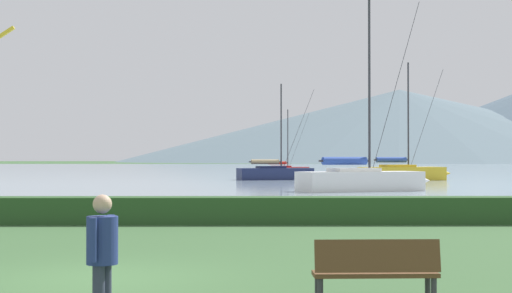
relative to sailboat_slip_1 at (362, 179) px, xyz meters
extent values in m
plane|color=#385B33|center=(-9.62, -34.74, -0.76)|extent=(1000.00, 1000.00, 0.00)
cube|color=#8499A8|center=(-9.62, 102.26, -0.76)|extent=(320.00, 246.00, 0.00)
cube|color=#284C23|center=(-9.62, -23.74, -0.34)|extent=(80.00, 1.20, 0.84)
cube|color=white|center=(-0.11, -0.04, -0.15)|extent=(8.23, 5.19, 1.22)
cone|color=white|center=(4.06, 1.49, -0.15)|extent=(1.61, 1.44, 1.04)
cube|color=silver|center=(-0.53, -0.20, 0.30)|extent=(3.36, 2.75, 0.78)
cylinder|color=#333338|center=(0.51, 0.19, 5.98)|extent=(0.16, 0.16, 12.14)
cylinder|color=#333338|center=(-1.13, -0.42, 1.13)|extent=(3.34, 1.33, 0.13)
cylinder|color=#2847A3|center=(-1.13, -0.42, 1.13)|extent=(2.96, 1.49, 0.49)
cylinder|color=#333338|center=(2.23, 0.82, 5.67)|extent=(3.49, 1.31, 11.54)
cube|color=navy|center=(-4.59, 25.18, -0.20)|extent=(7.43, 4.04, 1.11)
cone|color=navy|center=(-0.68, 26.14, -0.20)|extent=(1.40, 1.20, 0.94)
cube|color=#1B2449|center=(-4.98, 25.08, 0.20)|extent=(2.95, 2.27, 0.71)
cylinder|color=#333338|center=(-4.01, 25.32, 4.13)|extent=(0.14, 0.14, 8.57)
cylinder|color=#333338|center=(-5.55, 24.94, 0.95)|extent=(3.11, 0.88, 0.12)
cylinder|color=tan|center=(-5.55, 24.94, 0.95)|extent=(2.73, 1.08, 0.44)
cylinder|color=#333338|center=(-2.39, 25.72, 3.92)|extent=(3.26, 0.83, 8.15)
cube|color=gold|center=(7.22, 23.63, -0.14)|extent=(8.29, 4.79, 1.23)
cone|color=gold|center=(11.53, 24.89, -0.14)|extent=(1.59, 1.38, 1.05)
cube|color=gold|center=(6.79, 23.51, 0.31)|extent=(3.33, 2.63, 0.79)
cylinder|color=#333338|center=(7.87, 23.82, 5.10)|extent=(0.16, 0.16, 10.38)
cylinder|color=#333338|center=(6.17, 23.33, 1.15)|extent=(3.43, 1.12, 0.13)
cylinder|color=#2847A3|center=(6.17, 23.33, 1.15)|extent=(3.02, 1.32, 0.49)
cylinder|color=#333338|center=(9.64, 24.34, 4.84)|extent=(3.59, 1.08, 9.87)
cube|color=red|center=(-2.72, 48.17, -0.29)|extent=(6.36, 3.53, 0.95)
cone|color=red|center=(0.62, 49.05, -0.29)|extent=(1.20, 1.04, 0.81)
cube|color=#A52020|center=(-3.05, 48.09, 0.06)|extent=(2.53, 1.97, 0.60)
cylinder|color=#333338|center=(-2.22, 48.31, 3.59)|extent=(0.12, 0.12, 7.66)
cylinder|color=#333338|center=(-3.53, 47.96, 0.71)|extent=(2.65, 0.79, 0.10)
cylinder|color=red|center=(-3.53, 47.96, 0.71)|extent=(2.33, 0.95, 0.38)
cylinder|color=#333338|center=(-0.84, 48.67, 3.40)|extent=(2.78, 0.75, 7.28)
cube|color=brown|center=(-5.29, -37.27, -0.31)|extent=(1.74, 0.50, 0.06)
cube|color=brown|center=(-5.28, -37.46, -0.04)|extent=(1.73, 0.17, 0.45)
cylinder|color=#333338|center=(-4.51, -37.09, -0.54)|extent=(0.08, 0.08, 0.45)
cylinder|color=#333338|center=(-6.08, -37.13, -0.54)|extent=(0.08, 0.08, 0.45)
cylinder|color=#333338|center=(-4.50, -37.42, -0.54)|extent=(0.08, 0.08, 0.45)
cylinder|color=#333338|center=(-6.07, -37.46, -0.54)|extent=(0.08, 0.08, 0.45)
cylinder|color=navy|center=(-8.73, -39.15, 0.36)|extent=(0.36, 0.36, 0.55)
cylinder|color=navy|center=(-8.79, -39.39, 0.39)|extent=(0.09, 0.09, 0.50)
cylinder|color=navy|center=(-8.67, -38.92, 0.39)|extent=(0.09, 0.09, 0.50)
sphere|color=tan|center=(-8.73, -39.15, 0.78)|extent=(0.22, 0.22, 0.22)
cone|color=slate|center=(76.66, 378.15, 19.35)|extent=(312.95, 312.95, 40.24)
camera|label=1|loc=(-7.04, -48.00, 1.30)|focal=53.94mm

